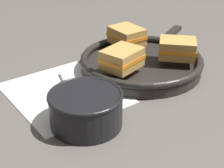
# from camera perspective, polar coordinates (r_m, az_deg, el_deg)

# --- Properties ---
(ground_plane) EXTENTS (4.00, 4.00, 0.00)m
(ground_plane) POSITION_cam_1_polar(r_m,az_deg,el_deg) (0.78, -1.83, -2.02)
(ground_plane) COLOR #56514C
(napkin) EXTENTS (0.28, 0.24, 0.00)m
(napkin) POSITION_cam_1_polar(r_m,az_deg,el_deg) (0.80, -8.00, -1.43)
(napkin) COLOR white
(napkin) RESTS_ON ground_plane
(soup_bowl) EXTENTS (0.15, 0.15, 0.07)m
(soup_bowl) POSITION_cam_1_polar(r_m,az_deg,el_deg) (0.67, -4.37, -3.83)
(soup_bowl) COLOR black
(soup_bowl) RESTS_ON ground_plane
(spoon) EXTENTS (0.14, 0.07, 0.01)m
(spoon) POSITION_cam_1_polar(r_m,az_deg,el_deg) (0.79, -7.04, -1.16)
(spoon) COLOR #B7B7BC
(spoon) RESTS_ON napkin
(skillet) EXTENTS (0.32, 0.43, 0.04)m
(skillet) POSITION_cam_1_polar(r_m,az_deg,el_deg) (0.89, 4.94, 3.61)
(skillet) COLOR black
(skillet) RESTS_ON ground_plane
(sandwich_near_left) EXTENTS (0.12, 0.12, 0.05)m
(sandwich_near_left) POSITION_cam_1_polar(r_m,az_deg,el_deg) (0.88, 10.81, 5.83)
(sandwich_near_left) COLOR #C18E47
(sandwich_near_left) RESTS_ON skillet
(sandwich_near_right) EXTENTS (0.10, 0.08, 0.05)m
(sandwich_near_right) POSITION_cam_1_polar(r_m,az_deg,el_deg) (0.95, 2.46, 8.01)
(sandwich_near_right) COLOR #C18E47
(sandwich_near_right) RESTS_ON skillet
(sandwich_far_left) EXTENTS (0.09, 0.10, 0.05)m
(sandwich_far_left) POSITION_cam_1_polar(r_m,az_deg,el_deg) (0.81, 1.67, 4.28)
(sandwich_far_left) COLOR #C18E47
(sandwich_far_left) RESTS_ON skillet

